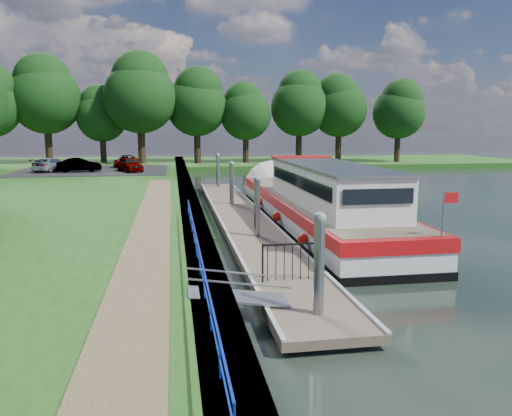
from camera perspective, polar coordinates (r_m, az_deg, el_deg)
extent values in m
plane|color=black|center=(13.23, 6.43, -12.75)|extent=(160.00, 160.00, 0.00)
cube|color=#473D2D|center=(27.18, -7.50, -0.47)|extent=(1.10, 90.00, 0.78)
cube|color=#1E4A15|center=(65.79, 4.10, 5.20)|extent=(60.00, 18.00, 0.60)
cube|color=brown|center=(20.23, -12.04, -2.77)|extent=(1.60, 40.00, 0.05)
cube|color=black|center=(50.52, -18.13, 4.11)|extent=(14.00, 12.00, 0.06)
cube|color=#0C2DBF|center=(15.20, -6.67, -4.00)|extent=(0.04, 18.00, 0.04)
cube|color=#0C2DBF|center=(15.28, -6.65, -5.28)|extent=(0.03, 18.00, 0.03)
cylinder|color=#0C2DBF|center=(8.69, -4.17, -16.77)|extent=(0.04, 0.04, 0.72)
cylinder|color=#0C2DBF|center=(10.52, -5.22, -12.02)|extent=(0.04, 0.04, 0.72)
cylinder|color=#0C2DBF|center=(12.40, -5.93, -8.69)|extent=(0.04, 0.04, 0.72)
cylinder|color=#0C2DBF|center=(14.31, -6.44, -6.24)|extent=(0.04, 0.04, 0.72)
cylinder|color=#0C2DBF|center=(16.25, -6.83, -4.37)|extent=(0.04, 0.04, 0.72)
cylinder|color=#0C2DBF|center=(18.20, -7.14, -2.90)|extent=(0.04, 0.04, 0.72)
cylinder|color=#0C2DBF|center=(20.16, -7.38, -1.71)|extent=(0.04, 0.04, 0.72)
cylinder|color=#0C2DBF|center=(22.12, -7.58, -0.74)|extent=(0.04, 0.04, 0.72)
cylinder|color=#0C2DBF|center=(24.09, -7.75, 0.08)|extent=(0.04, 0.04, 0.72)
cube|color=brown|center=(25.45, -1.58, -1.30)|extent=(2.50, 30.00, 0.24)
cube|color=#9EA0A3|center=(14.11, 5.31, -11.08)|extent=(2.30, 5.00, 0.30)
cube|color=#9EA0A3|center=(21.62, -0.11, -3.82)|extent=(2.30, 5.00, 0.30)
cube|color=#9EA0A3|center=(29.40, -2.66, -0.33)|extent=(2.30, 5.00, 0.30)
cube|color=#9EA0A3|center=(37.26, -4.14, 1.69)|extent=(2.30, 5.00, 0.30)
cube|color=#9EA0A3|center=(25.61, 1.05, -0.89)|extent=(0.12, 30.00, 0.06)
cube|color=#9EA0A3|center=(25.29, -4.26, -1.05)|extent=(0.12, 30.00, 0.06)
cylinder|color=gray|center=(12.40, 7.16, -8.87)|extent=(0.26, 0.26, 3.40)
sphere|color=gray|center=(11.99, 7.33, -1.13)|extent=(0.30, 0.30, 0.30)
cylinder|color=gray|center=(20.93, 0.11, -1.32)|extent=(0.26, 0.26, 3.40)
sphere|color=gray|center=(20.68, 0.11, 3.31)|extent=(0.30, 0.30, 0.30)
cylinder|color=gray|center=(29.73, -2.79, 1.82)|extent=(0.26, 0.26, 3.40)
sphere|color=gray|center=(29.56, -2.82, 5.09)|extent=(0.30, 0.30, 0.30)
cylinder|color=gray|center=(38.63, -4.37, 3.53)|extent=(0.26, 0.26, 3.40)
sphere|color=gray|center=(38.49, -4.40, 6.05)|extent=(0.30, 0.30, 0.30)
cube|color=#A5A8AD|center=(13.12, -2.05, -10.08)|extent=(2.58, 1.00, 0.43)
cube|color=#A5A8AD|center=(12.51, -1.77, -8.64)|extent=(2.58, 0.04, 0.41)
cube|color=#A5A8AD|center=(13.42, -2.33, -7.40)|extent=(2.58, 0.04, 0.41)
cube|color=black|center=(14.75, 0.76, -6.33)|extent=(0.05, 0.05, 1.15)
cube|color=black|center=(15.17, 7.50, -5.98)|extent=(0.05, 0.05, 1.15)
cube|color=black|center=(14.80, 4.20, -4.15)|extent=(1.85, 0.05, 0.05)
cube|color=black|center=(14.78, 1.34, -6.30)|extent=(0.02, 0.02, 1.10)
cube|color=black|center=(14.83, 2.29, -6.26)|extent=(0.02, 0.02, 1.10)
cube|color=black|center=(14.88, 3.24, -6.21)|extent=(0.02, 0.02, 1.10)
cube|color=black|center=(14.93, 4.18, -6.16)|extent=(0.02, 0.02, 1.10)
cube|color=black|center=(14.99, 5.11, -6.11)|extent=(0.02, 0.02, 1.10)
cube|color=black|center=(15.06, 6.04, -6.06)|extent=(0.02, 0.02, 1.10)
cube|color=black|center=(15.12, 6.96, -6.01)|extent=(0.02, 0.02, 1.10)
cube|color=black|center=(25.75, 6.54, -1.82)|extent=(4.00, 20.00, 0.55)
cube|color=silver|center=(25.64, 6.57, -0.51)|extent=(3.96, 19.90, 0.65)
cube|color=#B80C10|center=(25.55, 6.59, 0.73)|extent=(4.04, 20.00, 0.48)
cube|color=brown|center=(25.52, 6.60, 1.26)|extent=(3.68, 19.20, 0.04)
cone|color=silver|center=(35.65, 1.95, 2.18)|extent=(4.00, 1.50, 4.00)
cube|color=silver|center=(23.03, 8.36, 2.57)|extent=(3.00, 11.00, 1.75)
cube|color=gray|center=(22.95, 8.41, 4.85)|extent=(3.10, 11.20, 0.10)
cube|color=black|center=(22.59, 4.69, 3.15)|extent=(0.04, 10.00, 0.55)
cube|color=black|center=(23.52, 11.91, 3.22)|extent=(0.04, 10.00, 0.55)
cube|color=black|center=(28.31, 4.93, 4.38)|extent=(2.60, 0.04, 0.55)
cube|color=black|center=(17.84, 13.82, 1.28)|extent=(2.60, 0.04, 0.55)
cube|color=#B80C10|center=(27.92, 5.13, 5.85)|extent=(3.20, 1.60, 0.06)
cylinder|color=gray|center=(17.12, 20.57, -0.73)|extent=(0.05, 0.05, 1.50)
cube|color=#B80C10|center=(17.16, 21.40, 1.10)|extent=(0.50, 0.02, 0.35)
sphere|color=red|center=(19.40, 5.43, -3.57)|extent=(0.44, 0.44, 0.44)
sphere|color=red|center=(24.17, 2.39, -0.98)|extent=(0.44, 0.44, 0.44)
sphere|color=red|center=(29.02, 0.35, 0.75)|extent=(0.44, 0.44, 0.44)
imported|color=#594C47|center=(18.39, 9.10, 0.89)|extent=(0.54, 0.70, 1.72)
cylinder|color=#332316|center=(62.77, -22.60, 6.52)|extent=(0.83, 0.83, 4.21)
sphere|color=black|center=(62.81, -22.91, 11.42)|extent=(7.95, 7.95, 7.95)
sphere|color=black|center=(63.10, -23.20, 13.20)|extent=(6.31, 6.31, 6.31)
cylinder|color=#332316|center=(62.24, -17.05, 6.29)|extent=(0.70, 0.70, 3.10)
sphere|color=black|center=(62.19, -17.22, 9.93)|extent=(5.85, 5.85, 5.85)
sphere|color=black|center=(62.42, -17.43, 11.26)|extent=(4.65, 4.65, 4.65)
cylinder|color=#332316|center=(59.28, -12.94, 6.91)|extent=(0.84, 0.84, 4.29)
sphere|color=black|center=(59.33, -13.13, 12.20)|extent=(8.10, 8.10, 8.10)
sphere|color=black|center=(59.63, -13.15, 14.14)|extent=(6.44, 6.44, 6.44)
cylinder|color=#332316|center=(61.26, -6.72, 6.93)|extent=(0.79, 0.79, 3.83)
sphere|color=black|center=(61.26, -6.81, 11.52)|extent=(7.24, 7.24, 7.24)
sphere|color=black|center=(61.15, -6.65, 13.22)|extent=(5.75, 5.75, 5.75)
cylinder|color=#332316|center=(61.58, -1.17, 6.74)|extent=(0.72, 0.72, 3.26)
sphere|color=black|center=(61.54, -1.19, 10.62)|extent=(6.16, 6.16, 6.16)
sphere|color=black|center=(61.82, -1.41, 12.04)|extent=(4.89, 4.89, 4.89)
cylinder|color=#332316|center=(63.19, 4.91, 7.00)|extent=(0.78, 0.78, 3.77)
sphere|color=black|center=(63.19, 4.97, 11.38)|extent=(7.13, 7.13, 7.13)
sphere|color=black|center=(63.54, 5.05, 12.97)|extent=(5.66, 5.66, 5.66)
cylinder|color=#332316|center=(64.69, 9.38, 6.91)|extent=(0.77, 0.77, 3.65)
sphere|color=black|center=(64.67, 9.49, 11.04)|extent=(6.89, 6.89, 6.89)
sphere|color=black|center=(64.65, 9.22, 12.58)|extent=(5.47, 5.47, 5.47)
cylinder|color=#332316|center=(65.62, 15.83, 6.61)|extent=(0.74, 0.74, 3.41)
sphere|color=black|center=(65.59, 16.00, 10.41)|extent=(6.43, 6.43, 6.43)
sphere|color=black|center=(65.55, 16.33, 11.81)|extent=(5.11, 5.11, 5.11)
imported|color=#999999|center=(47.91, -14.26, 4.86)|extent=(3.02, 4.20, 1.33)
imported|color=#999999|center=(48.73, -19.54, 4.65)|extent=(3.98, 1.67, 1.28)
imported|color=#999999|center=(50.42, -22.31, 4.62)|extent=(3.30, 4.67, 1.26)
imported|color=#999999|center=(53.69, -14.63, 5.21)|extent=(2.39, 4.45, 1.19)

